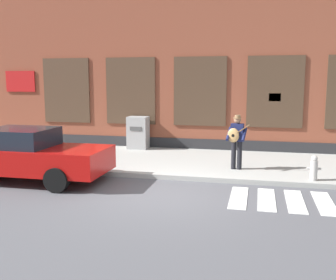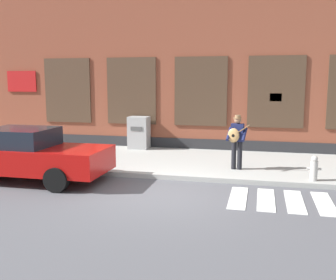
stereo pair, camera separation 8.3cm
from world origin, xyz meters
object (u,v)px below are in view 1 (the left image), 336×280
red_car (27,155)px  utility_box (138,133)px  fire_hydrant (314,168)px  busker (236,139)px

red_car → utility_box: (1.72, 5.19, 0.02)m
fire_hydrant → utility_box: bearing=148.6°
red_car → fire_hydrant: bearing=9.6°
utility_box → fire_hydrant: bearing=-31.4°
red_car → utility_box: size_ratio=3.56×
red_car → busker: size_ratio=2.72×
busker → fire_hydrant: bearing=-22.3°
fire_hydrant → red_car: bearing=-170.4°
red_car → utility_box: bearing=71.7°
busker → utility_box: 5.04m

